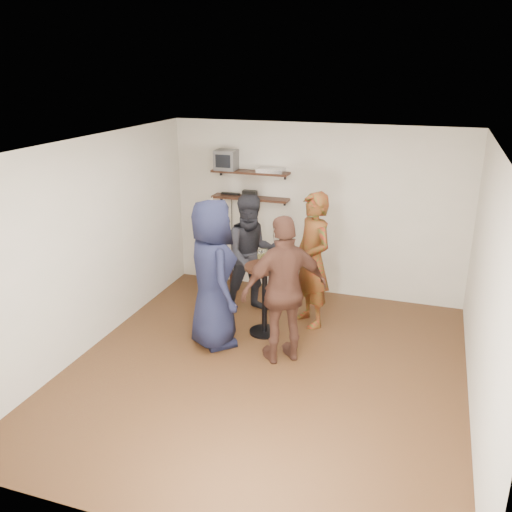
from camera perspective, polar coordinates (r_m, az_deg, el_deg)
The scene contains 18 objects.
room at distance 5.93m, azimuth 1.05°, elevation -1.06°, with size 4.58×5.08×2.68m.
shelf_upper at distance 8.27m, azimuth -0.61°, elevation 8.82°, with size 1.20×0.25×0.04m, color black.
shelf_lower at distance 8.35m, azimuth -0.60°, elevation 6.12°, with size 1.20×0.25×0.04m, color black.
crt_monitor at distance 8.37m, azimuth -3.12°, elevation 10.09°, with size 0.32×0.30×0.30m, color #59595B.
dvd_deck at distance 8.16m, azimuth 1.58°, elevation 9.01°, with size 0.40×0.24×0.06m, color silver.
radio at distance 8.34m, azimuth -0.67°, elevation 6.58°, with size 0.22×0.10×0.10m, color black.
power_strip at distance 8.50m, azimuth -2.69°, elevation 6.57°, with size 0.30×0.05×0.03m, color black.
side_table at distance 8.32m, azimuth -4.36°, elevation -0.99°, with size 0.58×0.58×0.57m.
vase_lilies at distance 8.18m, azimuth -4.44°, elevation 1.73°, with size 0.20×0.20×1.02m.
drinks_table at distance 7.05m, azimuth 0.92°, elevation -3.64°, with size 0.52×0.52×0.95m.
wine_glass_fl at distance 6.86m, azimuth 0.47°, elevation 0.11°, with size 0.07×0.07×0.22m.
wine_glass_fr at distance 6.83m, azimuth 1.51°, elevation -0.07°, with size 0.07×0.07×0.21m.
wine_glass_bl at distance 6.93m, azimuth 0.94°, elevation 0.18°, with size 0.07×0.07×0.20m.
wine_glass_br at distance 6.88m, azimuth 1.24°, elevation 0.05°, with size 0.07×0.07×0.20m.
person_plaid at distance 7.25m, azimuth 5.97°, elevation -0.45°, with size 0.67×0.44×1.85m, color #9F1412.
person_dark at distance 7.60m, azimuth -0.40°, elevation 0.11°, with size 0.84×0.65×1.72m, color black.
person_navy at distance 6.69m, azimuth -4.61°, elevation -1.93°, with size 0.92×0.60×1.89m, color black.
person_brown at distance 6.33m, azimuth 3.04°, elevation -3.63°, with size 1.05×0.44×1.80m, color #47281E.
Camera 1 is at (1.66, -5.30, 3.38)m, focal length 38.00 mm.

